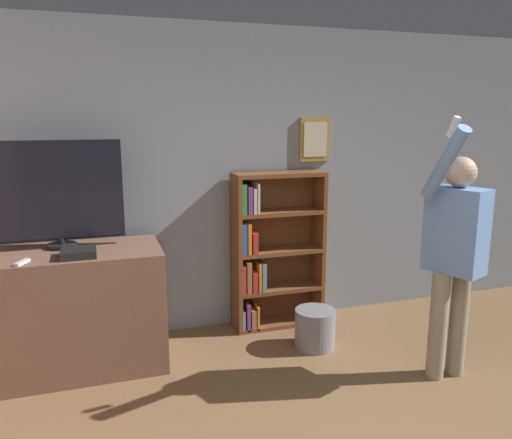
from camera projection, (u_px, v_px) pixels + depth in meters
wall_back at (246, 180)px, 4.53m from camera, size 6.65×0.09×2.70m
tv_ledge at (66, 311)px, 3.80m from camera, size 1.45×0.69×0.94m
television at (58, 194)px, 3.73m from camera, size 0.95×0.22×0.81m
game_console at (79, 253)px, 3.56m from camera, size 0.24×0.22×0.06m
remote_loose at (22, 262)px, 3.39m from camera, size 0.09×0.14×0.02m
bookshelf at (270, 252)px, 4.55m from camera, size 0.83×0.28×1.43m
person at (455, 248)px, 3.57m from camera, size 0.55×0.54×1.93m
waste_bin at (315, 328)px, 4.21m from camera, size 0.34×0.34×0.33m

